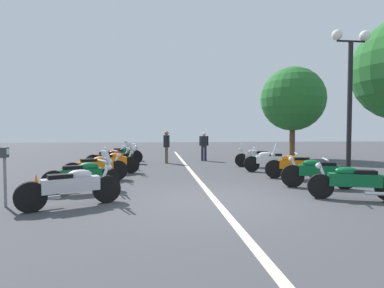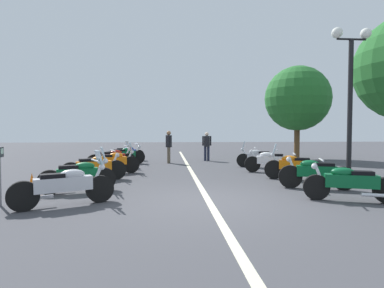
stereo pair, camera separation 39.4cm
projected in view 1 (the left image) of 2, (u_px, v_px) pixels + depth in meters
ground_plane at (216, 201)px, 7.05m from camera, size 80.00×80.00×0.00m
lane_centre_stripe at (190, 170)px, 12.66m from camera, size 23.76×0.16×0.01m
motorcycle_left_row_0 at (73, 186)px, 6.52m from camera, size 1.14×2.00×1.20m
motorcycle_left_row_1 at (83, 175)px, 8.01m from camera, size 0.86×1.93×1.21m
motorcycle_left_row_2 at (96, 167)px, 9.84m from camera, size 1.02×1.98×1.01m
motorcycle_left_row_3 at (112, 162)px, 11.54m from camera, size 0.89×2.10×1.22m
motorcycle_left_row_4 at (111, 158)px, 13.06m from camera, size 1.03×2.01×1.22m
motorcycle_left_row_5 at (122, 155)px, 14.89m from camera, size 1.03×2.05×1.02m
motorcycle_left_row_6 at (123, 153)px, 16.55m from camera, size 1.01×1.98×0.99m
motorcycle_right_row_0 at (353, 181)px, 7.18m from camera, size 0.97×2.03×0.98m
motorcycle_right_row_1 at (317, 172)px, 8.71m from camera, size 0.92×2.00×1.01m
motorcycle_right_row_2 at (294, 165)px, 10.43m from camera, size 0.91×1.97×1.21m
motorcycle_right_row_3 at (269, 161)px, 12.23m from camera, size 0.79×2.06×1.00m
motorcycle_right_row_4 at (256, 157)px, 13.93m from camera, size 0.85×2.00×1.20m
street_lamp_twin_globe at (350, 79)px, 9.29m from camera, size 0.32×1.22×4.73m
parking_meter at (5, 166)px, 6.50m from camera, size 0.19×0.14×1.29m
traffic_cone_0 at (36, 187)px, 7.33m from camera, size 0.36×0.36×0.61m
bystander_0 at (166, 144)px, 15.56m from camera, size 0.53×0.32×1.67m
bystander_1 at (204, 144)px, 16.90m from camera, size 0.32×0.52×1.60m
roadside_tree_1 at (293, 99)px, 18.13m from camera, size 3.80×3.80×5.49m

